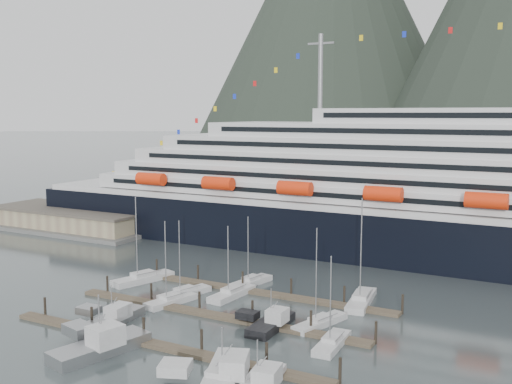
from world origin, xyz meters
TOP-DOWN VIEW (x-y plane):
  - ground at (0.00, 0.00)m, footprint 1600.00×1600.00m
  - warehouse at (-72.00, 42.00)m, footprint 46.00×20.00m
  - dock_near at (-4.93, -9.95)m, footprint 48.18×2.28m
  - dock_mid at (-4.93, 3.05)m, footprint 48.18×2.28m
  - dock_far at (-4.93, 16.05)m, footprint 48.18×2.28m
  - sailboat_a at (-13.78, 4.78)m, footprint 4.55×9.26m
  - sailboat_b at (-14.29, 9.20)m, footprint 4.95×9.74m
  - sailboat_c at (-7.34, 12.45)m, footprint 3.51×10.16m
  - sailboat_d at (10.19, 6.89)m, footprint 4.93×10.11m
  - sailboat_e at (-25.49, 12.54)m, footprint 6.32×11.81m
  - sailboat_f at (-7.92, 19.99)m, footprint 4.06×9.15m
  - sailboat_g at (12.09, 19.00)m, footprint 4.53×12.02m
  - sailboat_h at (14.41, 0.57)m, footprint 2.91×8.73m
  - trawler_a at (-15.84, -6.32)m, footprint 8.14×11.30m
  - trawler_b at (-10.00, -14.96)m, footprint 10.42×13.24m
  - trawler_c at (7.57, -15.06)m, footprint 11.15×14.15m
  - trawler_e at (4.60, 2.62)m, footprint 7.31×9.59m

SIDE VIEW (x-z plane):
  - ground at x=0.00m, z-range 0.00..0.00m
  - dock_near at x=-4.93m, z-range -1.29..1.91m
  - dock_mid at x=-4.93m, z-range -1.29..1.91m
  - dock_far at x=-4.93m, z-range -1.29..1.91m
  - sailboat_b at x=-14.29m, z-range -6.05..6.87m
  - sailboat_h at x=14.41m, z-range -5.76..6.58m
  - sailboat_d at x=10.19m, z-range -6.77..7.59m
  - sailboat_f at x=-7.92m, z-range -5.80..6.63m
  - sailboat_c at x=-7.34m, z-range -5.69..6.52m
  - sailboat_a at x=-13.78m, z-range -6.37..7.22m
  - sailboat_e at x=-25.49m, z-range -7.40..8.30m
  - sailboat_g at x=12.09m, z-range -8.17..9.08m
  - trawler_a at x=-15.84m, z-range -2.25..3.88m
  - trawler_e at x=4.60m, z-range -2.26..3.90m
  - trawler_c at x=7.57m, z-range -2.62..4.42m
  - trawler_b at x=-10.00m, z-range -3.12..5.13m
  - warehouse at x=-72.00m, z-range -0.65..5.15m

